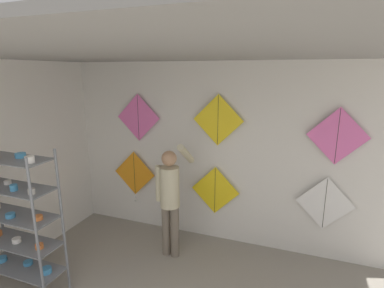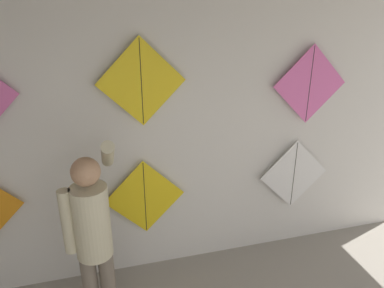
{
  "view_description": "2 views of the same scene",
  "coord_description": "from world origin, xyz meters",
  "px_view_note": "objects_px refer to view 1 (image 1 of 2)",
  "views": [
    {
      "loc": [
        1.08,
        -1.08,
        2.65
      ],
      "look_at": [
        -0.39,
        2.91,
        1.62
      ],
      "focal_mm": 28.0,
      "sensor_mm": 36.0,
      "label": 1
    },
    {
      "loc": [
        -0.47,
        0.05,
        2.68
      ],
      "look_at": [
        0.3,
        2.91,
        1.44
      ],
      "focal_mm": 35.0,
      "sensor_mm": 36.0,
      "label": 2
    }
  ],
  "objects_px": {
    "shelf_rack": "(15,216)",
    "kite_4": "(218,120)",
    "kite_1": "(215,190)",
    "kite_3": "(138,118)",
    "kite_2": "(325,204)",
    "kite_0": "(134,174)",
    "kite_5": "(338,136)",
    "shopkeeper": "(170,194)"
  },
  "relations": [
    {
      "from": "kite_0",
      "to": "kite_1",
      "type": "relative_size",
      "value": 1.18
    },
    {
      "from": "kite_4",
      "to": "kite_3",
      "type": "bearing_deg",
      "value": 180.0
    },
    {
      "from": "shopkeeper",
      "to": "kite_3",
      "type": "relative_size",
      "value": 2.21
    },
    {
      "from": "shopkeeper",
      "to": "kite_4",
      "type": "distance_m",
      "value": 1.28
    },
    {
      "from": "kite_3",
      "to": "shopkeeper",
      "type": "bearing_deg",
      "value": -36.93
    },
    {
      "from": "kite_5",
      "to": "kite_1",
      "type": "bearing_deg",
      "value": 180.0
    },
    {
      "from": "kite_0",
      "to": "kite_3",
      "type": "relative_size",
      "value": 1.18
    },
    {
      "from": "shopkeeper",
      "to": "kite_1",
      "type": "bearing_deg",
      "value": 52.32
    },
    {
      "from": "shopkeeper",
      "to": "kite_4",
      "type": "xyz_separation_m",
      "value": [
        0.51,
        0.63,
        0.99
      ]
    },
    {
      "from": "kite_5",
      "to": "kite_2",
      "type": "bearing_deg",
      "value": 180.0
    },
    {
      "from": "shopkeeper",
      "to": "kite_2",
      "type": "distance_m",
      "value": 2.15
    },
    {
      "from": "shelf_rack",
      "to": "kite_4",
      "type": "bearing_deg",
      "value": 46.44
    },
    {
      "from": "kite_5",
      "to": "kite_3",
      "type": "bearing_deg",
      "value": 180.0
    },
    {
      "from": "kite_0",
      "to": "kite_1",
      "type": "height_order",
      "value": "kite_0"
    },
    {
      "from": "shopkeeper",
      "to": "kite_2",
      "type": "relative_size",
      "value": 2.21
    },
    {
      "from": "kite_1",
      "to": "kite_5",
      "type": "bearing_deg",
      "value": 0.0
    },
    {
      "from": "shelf_rack",
      "to": "kite_2",
      "type": "distance_m",
      "value": 3.95
    },
    {
      "from": "kite_2",
      "to": "kite_4",
      "type": "distance_m",
      "value": 1.89
    },
    {
      "from": "kite_0",
      "to": "kite_3",
      "type": "distance_m",
      "value": 0.99
    },
    {
      "from": "kite_2",
      "to": "kite_5",
      "type": "xyz_separation_m",
      "value": [
        0.06,
        0.0,
        0.96
      ]
    },
    {
      "from": "shelf_rack",
      "to": "kite_5",
      "type": "relative_size",
      "value": 2.38
    },
    {
      "from": "kite_1",
      "to": "kite_4",
      "type": "xyz_separation_m",
      "value": [
        0.02,
        0.0,
        1.11
      ]
    },
    {
      "from": "shelf_rack",
      "to": "kite_4",
      "type": "distance_m",
      "value": 2.86
    },
    {
      "from": "kite_0",
      "to": "kite_4",
      "type": "bearing_deg",
      "value": 0.01
    },
    {
      "from": "kite_1",
      "to": "kite_3",
      "type": "bearing_deg",
      "value": 180.0
    },
    {
      "from": "kite_3",
      "to": "kite_0",
      "type": "bearing_deg",
      "value": -179.82
    },
    {
      "from": "shelf_rack",
      "to": "kite_0",
      "type": "relative_size",
      "value": 2.01
    },
    {
      "from": "kite_1",
      "to": "kite_3",
      "type": "relative_size",
      "value": 1.0
    },
    {
      "from": "kite_1",
      "to": "shelf_rack",
      "type": "bearing_deg",
      "value": -133.18
    },
    {
      "from": "shelf_rack",
      "to": "kite_4",
      "type": "relative_size",
      "value": 2.38
    },
    {
      "from": "kite_0",
      "to": "kite_4",
      "type": "relative_size",
      "value": 1.18
    },
    {
      "from": "shopkeeper",
      "to": "kite_5",
      "type": "relative_size",
      "value": 2.21
    },
    {
      "from": "kite_1",
      "to": "kite_2",
      "type": "xyz_separation_m",
      "value": [
        1.58,
        0.0,
        0.03
      ]
    },
    {
      "from": "shelf_rack",
      "to": "kite_1",
      "type": "bearing_deg",
      "value": 46.82
    },
    {
      "from": "shelf_rack",
      "to": "kite_4",
      "type": "height_order",
      "value": "kite_4"
    },
    {
      "from": "shopkeeper",
      "to": "kite_4",
      "type": "bearing_deg",
      "value": 50.93
    },
    {
      "from": "kite_5",
      "to": "shopkeeper",
      "type": "bearing_deg",
      "value": -163.51
    },
    {
      "from": "kite_0",
      "to": "kite_5",
      "type": "xyz_separation_m",
      "value": [
        3.07,
        0.0,
        0.9
      ]
    },
    {
      "from": "shopkeeper",
      "to": "kite_4",
      "type": "relative_size",
      "value": 2.21
    },
    {
      "from": "kite_2",
      "to": "kite_3",
      "type": "distance_m",
      "value": 3.08
    },
    {
      "from": "kite_0",
      "to": "kite_5",
      "type": "bearing_deg",
      "value": 0.01
    },
    {
      "from": "kite_2",
      "to": "kite_4",
      "type": "bearing_deg",
      "value": 180.0
    }
  ]
}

